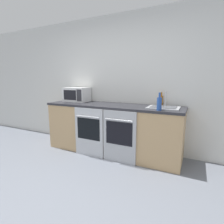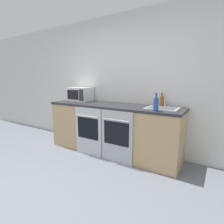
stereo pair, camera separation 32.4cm
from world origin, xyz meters
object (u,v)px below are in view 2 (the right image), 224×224
object	(u,v)px
oven_right	(117,137)
sink	(162,108)
bottle_blue	(156,104)
bottle_amber	(161,101)
oven_left	(88,131)
microwave	(80,94)

from	to	relation	value
oven_right	sink	bearing A→B (deg)	29.34
bottle_blue	bottle_amber	world-z (taller)	bottle_blue
oven_right	sink	size ratio (longest dim) A/B	1.77
oven_left	oven_right	distance (m)	0.60
oven_right	bottle_blue	distance (m)	0.84
microwave	sink	world-z (taller)	microwave
bottle_amber	microwave	bearing A→B (deg)	-175.74
oven_right	bottle_blue	xyz separation A→B (m)	(0.61, 0.09, 0.58)
microwave	bottle_blue	size ratio (longest dim) A/B	1.94
bottle_amber	oven_left	bearing A→B (deg)	-151.93
bottle_blue	oven_right	bearing A→B (deg)	-171.56
bottle_blue	bottle_amber	distance (m)	0.52
bottle_blue	bottle_amber	xyz separation A→B (m)	(-0.07, 0.51, -0.01)
oven_left	oven_right	xyz separation A→B (m)	(0.60, 0.00, 0.00)
bottle_blue	sink	world-z (taller)	bottle_blue
oven_left	microwave	distance (m)	0.99
microwave	sink	bearing A→B (deg)	-3.86
bottle_amber	sink	bearing A→B (deg)	-70.48
oven_left	bottle_amber	size ratio (longest dim) A/B	3.70
oven_left	oven_right	size ratio (longest dim) A/B	1.00
microwave	oven_right	bearing A→B (deg)	-21.60
oven_left	bottle_blue	size ratio (longest dim) A/B	3.30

